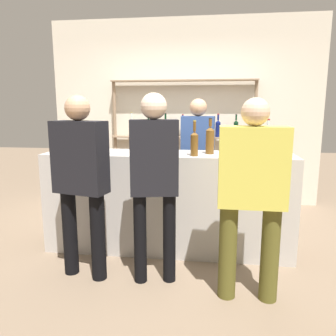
% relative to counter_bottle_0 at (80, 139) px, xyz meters
% --- Properties ---
extents(ground_plane, '(16.00, 16.00, 0.00)m').
position_rel_counter_bottle_0_xyz_m(ground_plane, '(0.93, 0.00, -1.17)').
color(ground_plane, '#7A6651').
extents(bar_counter, '(2.52, 0.56, 1.03)m').
position_rel_counter_bottle_0_xyz_m(bar_counter, '(0.93, 0.00, -0.65)').
color(bar_counter, '#B7B2AD').
rests_on(bar_counter, ground_plane).
extents(back_wall, '(4.12, 0.12, 2.80)m').
position_rel_counter_bottle_0_xyz_m(back_wall, '(0.93, 1.88, 0.23)').
color(back_wall, beige).
rests_on(back_wall, ground_plane).
extents(back_shelf, '(2.17, 0.18, 1.88)m').
position_rel_counter_bottle_0_xyz_m(back_shelf, '(0.94, 1.70, 0.08)').
color(back_shelf, '#897056').
rests_on(back_shelf, ground_plane).
extents(counter_bottle_0, '(0.08, 0.08, 0.35)m').
position_rel_counter_bottle_0_xyz_m(counter_bottle_0, '(0.00, 0.00, 0.00)').
color(counter_bottle_0, brown).
rests_on(counter_bottle_0, bar_counter).
extents(counter_bottle_1, '(0.07, 0.07, 0.35)m').
position_rel_counter_bottle_0_xyz_m(counter_bottle_1, '(1.90, -0.06, 0.00)').
color(counter_bottle_1, silver).
rests_on(counter_bottle_1, bar_counter).
extents(counter_bottle_2, '(0.07, 0.07, 0.34)m').
position_rel_counter_bottle_0_xyz_m(counter_bottle_2, '(1.21, -0.15, -0.01)').
color(counter_bottle_2, brown).
rests_on(counter_bottle_2, bar_counter).
extents(counter_bottle_3, '(0.08, 0.08, 0.36)m').
position_rel_counter_bottle_0_xyz_m(counter_bottle_3, '(1.36, 0.01, 0.01)').
color(counter_bottle_3, brown).
rests_on(counter_bottle_3, bar_counter).
extents(wine_glass, '(0.07, 0.07, 0.14)m').
position_rel_counter_bottle_0_xyz_m(wine_glass, '(1.95, -0.17, -0.04)').
color(wine_glass, silver).
rests_on(wine_glass, bar_counter).
extents(ice_bucket, '(0.24, 0.24, 0.21)m').
position_rel_counter_bottle_0_xyz_m(ice_bucket, '(0.93, -0.07, -0.03)').
color(ice_bucket, black).
rests_on(ice_bucket, bar_counter).
extents(cork_jar, '(0.12, 0.12, 0.17)m').
position_rel_counter_bottle_0_xyz_m(cork_jar, '(0.78, 0.13, -0.06)').
color(cork_jar, silver).
rests_on(cork_jar, bar_counter).
extents(customer_left, '(0.49, 0.30, 1.59)m').
position_rel_counter_bottle_0_xyz_m(customer_left, '(0.28, -0.67, -0.24)').
color(customer_left, black).
rests_on(customer_left, ground_plane).
extents(customer_center, '(0.41, 0.24, 1.60)m').
position_rel_counter_bottle_0_xyz_m(customer_center, '(0.91, -0.68, -0.21)').
color(customer_center, black).
rests_on(customer_center, ground_plane).
extents(server_behind_counter, '(0.41, 0.21, 1.59)m').
position_rel_counter_bottle_0_xyz_m(server_behind_counter, '(1.21, 0.73, -0.22)').
color(server_behind_counter, '#121C33').
rests_on(server_behind_counter, ground_plane).
extents(customer_right, '(0.50, 0.23, 1.56)m').
position_rel_counter_bottle_0_xyz_m(customer_right, '(1.68, -0.84, -0.27)').
color(customer_right, brown).
rests_on(customer_right, ground_plane).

